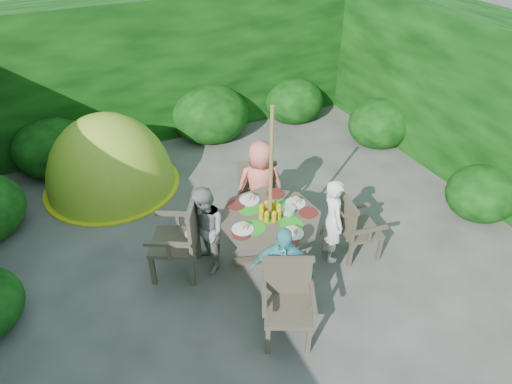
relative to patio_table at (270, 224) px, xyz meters
name	(u,v)px	position (x,y,z in m)	size (l,w,h in m)	color
ground	(258,250)	(-0.05, 0.24, -0.63)	(60.00, 60.00, 0.00)	#43413C
hedge_enclosure	(218,126)	(-0.05, 1.57, 0.62)	(9.00, 9.00, 2.50)	black
patio_table	(270,224)	(0.00, 0.00, 0.00)	(1.60, 1.60, 0.89)	#3B3427
parasol_pole	(271,192)	(0.00, 0.00, 0.47)	(0.04, 0.04, 2.20)	olive
garden_chair_right	(355,226)	(1.05, -0.34, -0.16)	(0.55, 0.60, 0.88)	#3B3427
garden_chair_left	(181,237)	(-1.05, 0.31, -0.07)	(0.77, 0.81, 1.04)	#3B3427
garden_chair_back	(257,184)	(0.31, 1.05, -0.14)	(0.68, 0.65, 0.90)	#3B3427
garden_chair_front	(288,299)	(-0.32, -1.05, -0.14)	(0.70, 0.67, 0.91)	#3B3427
child_right	(333,220)	(0.76, -0.24, -0.03)	(0.43, 0.28, 1.18)	white
child_left	(205,231)	(-0.77, 0.24, -0.03)	(0.58, 0.45, 1.20)	gray
child_back	(260,185)	(0.23, 0.76, 0.03)	(0.65, 0.42, 1.32)	#FA7867
child_front	(282,272)	(-0.24, -0.76, -0.03)	(0.70, 0.29, 1.20)	#4DB4B5
dome_tent	(113,186)	(-1.51, 2.63, -0.63)	(2.50, 2.50, 2.44)	#9DBC24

